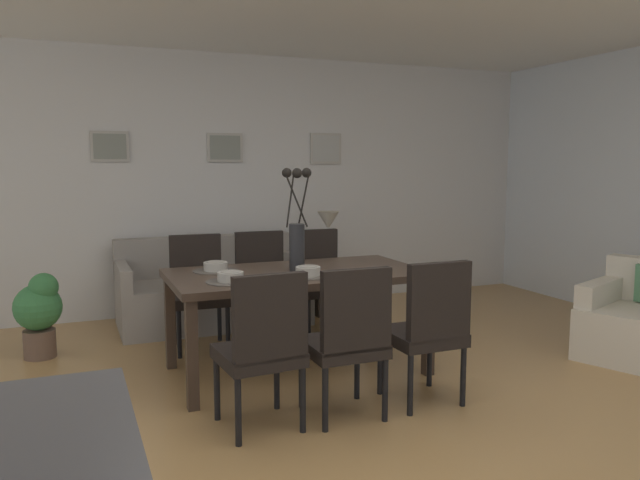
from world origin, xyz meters
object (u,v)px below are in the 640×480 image
dining_chair_far_right (263,280)px  centerpiece_vase (297,232)px  bowl_near_left (231,276)px  sofa (212,293)px  dining_chair_near_left (263,343)px  bowl_far_left (308,270)px  table_lamp (328,225)px  framed_picture_left (110,146)px  framed_picture_center (225,148)px  dining_table (297,281)px  side_table (328,287)px  dining_chair_near_right (198,286)px  bowl_near_right (216,266)px  framed_picture_right (326,149)px  dining_chair_mid_right (319,277)px  dining_chair_mid_left (428,325)px  dining_chair_far_left (348,335)px  potted_plant (39,311)px

dining_chair_far_right → centerpiece_vase: (-0.02, -0.91, 0.51)m
bowl_near_left → sofa: 1.92m
dining_chair_near_left → bowl_far_left: 0.89m
bowl_far_left → table_lamp: 2.00m
framed_picture_left → framed_picture_center: bearing=-0.0°
dining_table → side_table: bearing=59.9°
side_table → framed_picture_left: bearing=165.1°
dining_chair_near_right → bowl_near_left: dining_chair_near_right is taller
bowl_far_left → sofa: bowl_far_left is taller
bowl_near_right → framed_picture_left: (-0.56, 1.88, 0.88)m
side_table → framed_picture_right: (0.20, 0.53, 1.40)m
side_table → dining_chair_near_right: bearing=-155.0°
dining_chair_near_right → table_lamp: bearing=25.0°
table_lamp → framed_picture_left: (-2.01, 0.53, 0.77)m
dining_chair_far_right → side_table: dining_chair_far_right is taller
table_lamp → dining_chair_mid_right: bearing=-119.0°
dining_chair_mid_right → centerpiece_vase: size_ratio=1.25×
centerpiece_vase → dining_chair_near_right: bearing=121.4°
dining_chair_mid_right → table_lamp: size_ratio=1.80×
centerpiece_vase → bowl_near_left: centerpiece_vase is taller
dining_chair_near_left → framed_picture_right: 3.59m
dining_chair_near_left → side_table: bearing=59.6°
side_table → framed_picture_right: size_ratio=1.47×
dining_chair_mid_left → table_lamp: 2.51m
sofa → framed_picture_center: framed_picture_center is taller
table_lamp → dining_chair_mid_left: bearing=-98.5°
sofa → framed_picture_left: (-0.84, 0.48, 1.38)m
centerpiece_vase → framed_picture_right: 2.45m
bowl_far_left → dining_chair_near_left: bearing=-128.3°
dining_chair_near_left → bowl_near_right: bearing=90.7°
dining_chair_near_right → sofa: (0.27, 0.72, -0.23)m
dining_chair_far_right → framed_picture_right: framed_picture_right is taller
dining_chair_mid_right → sofa: size_ratio=0.53×
bowl_near_right → centerpiece_vase: bearing=-21.8°
dining_chair_far_left → bowl_near_left: dining_chair_far_left is taller
centerpiece_vase → bowl_near_right: centerpiece_vase is taller
bowl_far_left → dining_chair_near_right: bearing=116.0°
dining_chair_near_right → potted_plant: 1.22m
dining_chair_far_right → bowl_near_left: dining_chair_far_right is taller
dining_table → bowl_near_right: bowl_near_right is taller
dining_chair_near_left → sofa: size_ratio=0.53×
potted_plant → dining_chair_near_right: bearing=-8.1°
dining_chair_near_left → dining_chair_mid_right: same height
side_table → framed_picture_left: size_ratio=1.50×
framed_picture_left → bowl_far_left: bearing=-64.5°
dining_chair_near_left → centerpiece_vase: bearing=59.2°
dining_table → dining_chair_mid_left: 1.05m
dining_table → dining_chair_far_left: (-0.02, -0.91, -0.15)m
side_table → dining_chair_far_right: bearing=-143.7°
dining_table → bowl_near_right: 0.59m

